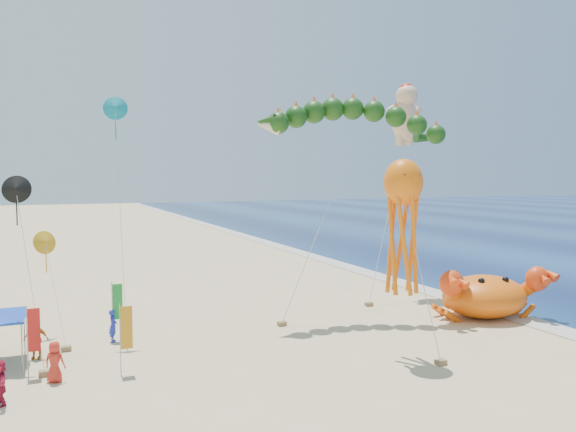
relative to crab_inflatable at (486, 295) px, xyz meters
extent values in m
plane|color=#D1B784|center=(-10.26, 0.56, -1.43)|extent=(320.00, 320.00, 0.00)
plane|color=silver|center=(1.74, 0.56, -1.42)|extent=(320.00, 320.00, 0.00)
ellipsoid|color=#E85B0C|center=(0.00, 0.12, -0.12)|extent=(6.15, 5.37, 2.61)
sphere|color=red|center=(-2.92, -0.98, 1.04)|extent=(1.55, 1.55, 1.55)
sphere|color=black|center=(-0.82, -0.80, 1.04)|extent=(0.40, 0.40, 0.40)
sphere|color=red|center=(2.92, -0.98, 1.04)|extent=(1.55, 1.55, 1.55)
sphere|color=black|center=(0.82, -0.80, 1.04)|extent=(0.40, 0.40, 0.40)
cone|color=#163C10|center=(-12.75, 3.59, 10.57)|extent=(1.65, 1.22, 1.35)
cylinder|color=#B2B2B2|center=(-9.80, 3.39, 4.31)|extent=(5.18, 0.44, 11.21)
cube|color=olive|center=(-12.37, 3.20, -1.30)|extent=(0.50, 0.35, 0.25)
ellipsoid|color=#ECBA90|center=(-0.26, 8.43, 11.46)|extent=(2.07, 1.70, 3.04)
sphere|color=#ECBA90|center=(-0.26, 8.24, 13.23)|extent=(1.59, 1.59, 1.59)
ellipsoid|color=red|center=(-0.26, 8.33, 13.80)|extent=(1.03, 1.03, 0.72)
cylinder|color=#B2B2B2|center=(-2.64, 6.95, 4.48)|extent=(4.83, 3.01, 11.54)
cube|color=olive|center=(-5.03, 5.47, -1.30)|extent=(0.50, 0.35, 0.25)
ellipsoid|color=orange|center=(-9.21, -4.25, 7.05)|extent=(1.93, 1.74, 2.22)
cylinder|color=#B2B2B2|center=(-8.72, -5.14, 2.56)|extent=(1.03, 1.83, 7.70)
cube|color=olive|center=(-8.24, -6.03, -1.30)|extent=(0.50, 0.35, 0.25)
cylinder|color=gray|center=(-26.04, 0.63, -0.33)|extent=(0.06, 0.06, 2.20)
cylinder|color=gray|center=(-26.04, 3.82, -0.33)|extent=(0.06, 0.06, 2.20)
cylinder|color=gray|center=(-22.04, -1.47, 0.17)|extent=(0.05, 0.05, 3.20)
cube|color=orange|center=(-21.76, -1.47, 0.67)|extent=(0.50, 0.04, 1.90)
cylinder|color=gray|center=(-25.79, -0.27, 0.17)|extent=(0.05, 0.05, 3.20)
cube|color=red|center=(-25.51, -0.27, 0.67)|extent=(0.50, 0.04, 1.90)
cylinder|color=gray|center=(-21.80, 3.99, 0.17)|extent=(0.05, 0.05, 3.20)
cube|color=#189030|center=(-21.52, 3.99, 0.67)|extent=(0.50, 0.04, 1.90)
imported|color=#1F2CB5|center=(-21.80, 3.86, -0.57)|extent=(0.54, 0.70, 1.71)
imported|color=#C37622|center=(-25.51, 2.44, -0.48)|extent=(1.19, 0.72, 1.90)
imported|color=red|center=(-24.73, -1.23, -0.55)|extent=(1.02, 0.89, 1.76)
cone|color=black|center=(-26.12, 2.09, 6.75)|extent=(1.30, 0.51, 1.32)
cylinder|color=#B2B2B2|center=(-25.87, 0.59, 2.69)|extent=(0.55, 3.04, 7.95)
cube|color=olive|center=(-25.62, -0.91, -1.30)|extent=(0.50, 0.35, 0.25)
cone|color=#0C798C|center=(-21.29, 5.17, 11.03)|extent=(1.30, 0.51, 1.32)
cylinder|color=#B2B2B2|center=(-21.04, 3.67, 4.83)|extent=(0.55, 3.04, 12.22)
cube|color=olive|center=(-20.79, 2.17, -1.30)|extent=(0.50, 0.35, 0.25)
cone|color=#C48B15|center=(-24.95, 6.87, 3.70)|extent=(1.30, 0.51, 1.32)
cylinder|color=#B2B2B2|center=(-24.70, 5.37, 1.16)|extent=(0.55, 3.04, 4.90)
cube|color=olive|center=(-24.45, 3.87, -1.30)|extent=(0.50, 0.35, 0.25)
camera|label=1|loc=(-24.90, -26.60, 7.34)|focal=35.00mm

